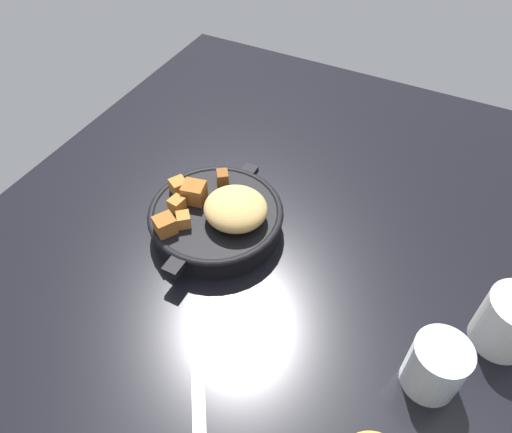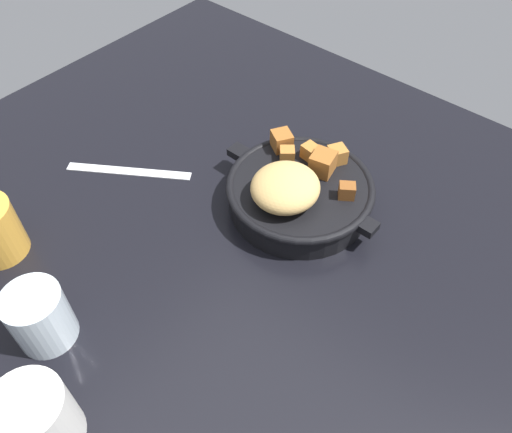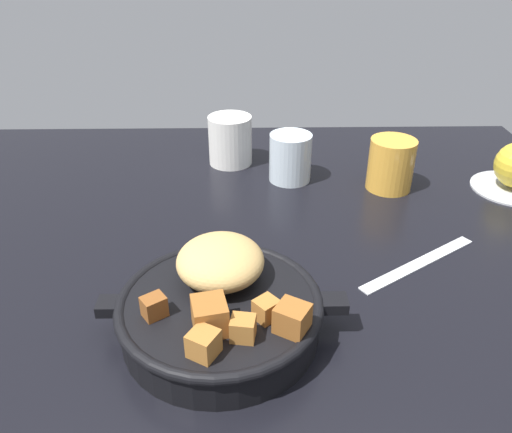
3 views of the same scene
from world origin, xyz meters
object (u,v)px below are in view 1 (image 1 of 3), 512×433
at_px(water_glass_short, 436,366).
at_px(cast_iron_skillet, 217,218).
at_px(ceramic_mug_white, 509,322).
at_px(butter_knife, 198,393).

bearing_deg(water_glass_short, cast_iron_skillet, -105.08).
xyz_separation_m(cast_iron_skillet, ceramic_mug_white, (-0.00, 0.43, 0.01)).
height_order(water_glass_short, ceramic_mug_white, ceramic_mug_white).
height_order(butter_knife, ceramic_mug_white, ceramic_mug_white).
distance_m(water_glass_short, ceramic_mug_white, 0.12).
bearing_deg(ceramic_mug_white, butter_knife, -52.15).
relative_size(butter_knife, ceramic_mug_white, 2.30).
bearing_deg(ceramic_mug_white, water_glass_short, -34.69).
relative_size(butter_knife, water_glass_short, 2.49).
xyz_separation_m(water_glass_short, ceramic_mug_white, (-0.10, 0.07, 0.00)).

